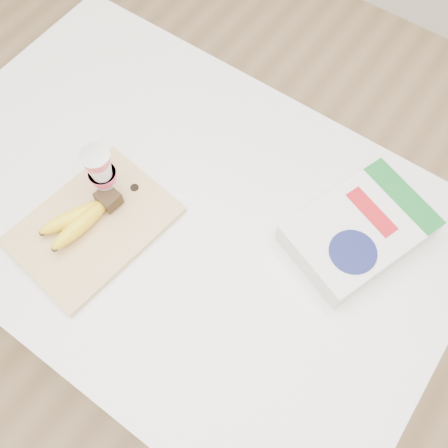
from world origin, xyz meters
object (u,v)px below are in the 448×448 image
yogurt_stack (101,172)px  cutting_board (94,225)px  table (189,279)px  bananas (82,217)px  cereal_box (358,231)px

yogurt_stack → cutting_board: bearing=-72.9°
table → yogurt_stack: yogurt_stack is taller
cutting_board → yogurt_stack: 0.12m
cutting_board → yogurt_stack: yogurt_stack is taller
cutting_board → table: bearing=57.6°
table → yogurt_stack: size_ratio=8.52×
yogurt_stack → table: bearing=22.2°
bananas → yogurt_stack: bearing=94.9°
cutting_board → cereal_box: 0.58m
table → yogurt_stack: bearing=-157.8°
cutting_board → yogurt_stack: (-0.03, 0.08, 0.09)m
yogurt_stack → cereal_box: size_ratio=0.43×
bananas → yogurt_stack: (-0.01, 0.09, 0.06)m
bananas → cutting_board: bearing=18.5°
yogurt_stack → cereal_box: bearing=24.3°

